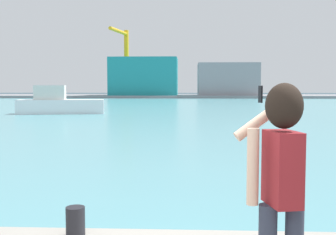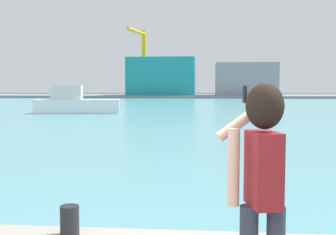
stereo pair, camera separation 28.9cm
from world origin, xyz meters
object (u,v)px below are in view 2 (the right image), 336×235
at_px(harbor_bollard, 70,221).
at_px(boat_moored, 76,103).
at_px(warehouse_left, 162,77).
at_px(port_crane, 142,55).
at_px(warehouse_right, 246,79).
at_px(person_photographer, 262,174).

height_order(harbor_bollard, boat_moored, boat_moored).
bearing_deg(harbor_bollard, warehouse_left, 95.38).
height_order(boat_moored, port_crane, port_crane).
bearing_deg(port_crane, warehouse_right, 3.92).
bearing_deg(person_photographer, port_crane, -2.33).
height_order(person_photographer, port_crane, port_crane).
height_order(person_photographer, warehouse_right, warehouse_right).
bearing_deg(boat_moored, harbor_bollard, -83.04).
distance_m(harbor_bollard, boat_moored, 33.28).
distance_m(boat_moored, warehouse_left, 55.46).
bearing_deg(warehouse_left, port_crane, -154.10).
relative_size(boat_moored, warehouse_right, 0.60).
xyz_separation_m(harbor_bollard, port_crane, (-12.16, 85.15, 8.18)).
bearing_deg(boat_moored, warehouse_right, 59.78).
height_order(warehouse_left, port_crane, port_crane).
height_order(person_photographer, warehouse_left, warehouse_left).
distance_m(warehouse_left, warehouse_right, 17.96).
height_order(person_photographer, boat_moored, boat_moored).
distance_m(person_photographer, port_crane, 88.08).
bearing_deg(boat_moored, port_crane, 81.87).
bearing_deg(boat_moored, warehouse_left, 77.69).
relative_size(harbor_bollard, warehouse_right, 0.03).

